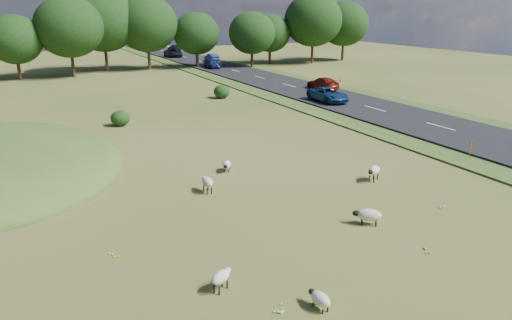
{
  "coord_description": "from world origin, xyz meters",
  "views": [
    {
      "loc": [
        -9.6,
        -19.93,
        9.13
      ],
      "look_at": [
        2.0,
        4.0,
        1.0
      ],
      "focal_mm": 35.0,
      "sensor_mm": 36.0,
      "label": 1
    }
  ],
  "objects": [
    {
      "name": "sheep_0",
      "position": [
        3.61,
        -3.96,
        0.46
      ],
      "size": [
        1.26,
        1.08,
        0.74
      ],
      "rotation": [
        0.0,
        0.0,
        2.51
      ],
      "color": "beige",
      "rests_on": "ground"
    },
    {
      "name": "sheep_5",
      "position": [
        -1.8,
        -8.46,
        0.36
      ],
      "size": [
        0.51,
        1.01,
        0.57
      ],
      "rotation": [
        0.0,
        0.0,
        1.67
      ],
      "color": "beige",
      "rests_on": "ground"
    },
    {
      "name": "sheep_1",
      "position": [
        -4.19,
        -6.09,
        0.51
      ],
      "size": [
        1.01,
        0.83,
        0.73
      ],
      "rotation": [
        0.0,
        0.0,
        0.59
      ],
      "color": "beige",
      "rests_on": "ground"
    },
    {
      "name": "car_3",
      "position": [
        18.1,
        52.69,
        0.9
      ],
      "size": [
        1.54,
        3.84,
        1.31
      ],
      "primitive_type": "imported",
      "color": "navy",
      "rests_on": "road"
    },
    {
      "name": "car_1",
      "position": [
        21.9,
        62.71,
        0.89
      ],
      "size": [
        1.36,
        3.9,
        1.29
      ],
      "primitive_type": "imported",
      "rotation": [
        0.0,
        0.0,
        3.14
      ],
      "color": "navy",
      "rests_on": "road"
    },
    {
      "name": "car_4",
      "position": [
        18.1,
        20.94,
        0.94
      ],
      "size": [
        2.29,
        4.98,
        1.38
      ],
      "primitive_type": "imported",
      "color": "navy",
      "rests_on": "road"
    },
    {
      "name": "shrubs",
      "position": [
        -2.87,
        25.98,
        0.7
      ],
      "size": [
        25.01,
        9.97,
        1.51
      ],
      "color": "black",
      "rests_on": "ground"
    },
    {
      "name": "sheep_4",
      "position": [
        -1.33,
        2.88,
        0.58
      ],
      "size": [
        0.53,
        1.14,
        0.83
      ],
      "rotation": [
        0.0,
        0.0,
        1.54
      ],
      "color": "beige",
      "rests_on": "ground"
    },
    {
      "name": "car_6",
      "position": [
        21.9,
        27.66,
        0.93
      ],
      "size": [
        1.9,
        4.68,
        1.36
      ],
      "primitive_type": "imported",
      "rotation": [
        0.0,
        0.0,
        3.14
      ],
      "color": "maroon",
      "rests_on": "road"
    },
    {
      "name": "car_0",
      "position": [
        21.9,
        84.83,
        0.93
      ],
      "size": [
        1.91,
        4.7,
        1.36
      ],
      "primitive_type": "imported",
      "rotation": [
        0.0,
        0.0,
        3.14
      ],
      "color": "black",
      "rests_on": "road"
    },
    {
      "name": "sheep_3",
      "position": [
        0.92,
        5.66,
        0.4
      ],
      "size": [
        0.88,
        1.13,
        0.64
      ],
      "rotation": [
        0.0,
        0.0,
        4.17
      ],
      "color": "beige",
      "rests_on": "ground"
    },
    {
      "name": "ground",
      "position": [
        0.0,
        20.0,
        0.0
      ],
      "size": [
        160.0,
        160.0,
        0.0
      ],
      "primitive_type": "plane",
      "color": "#43541A",
      "rests_on": "ground"
    },
    {
      "name": "marker_post",
      "position": [
        15.7,
        1.35,
        0.6
      ],
      "size": [
        0.06,
        0.06,
        1.2
      ],
      "primitive_type": "cylinder",
      "color": "#D8590C",
      "rests_on": "ground"
    },
    {
      "name": "road",
      "position": [
        20.0,
        30.0,
        0.12
      ],
      "size": [
        8.0,
        150.0,
        0.25
      ],
      "primitive_type": "cube",
      "color": "black",
      "rests_on": "ground"
    },
    {
      "name": "sheep_2",
      "position": [
        7.52,
        0.57,
        0.6
      ],
      "size": [
        1.21,
        0.95,
        0.86
      ],
      "rotation": [
        0.0,
        0.0,
        3.67
      ],
      "color": "beige",
      "rests_on": "ground"
    },
    {
      "name": "car_5",
      "position": [
        18.1,
        73.01,
        0.98
      ],
      "size": [
        2.42,
        5.26,
        1.46
      ],
      "primitive_type": "imported",
      "color": "black",
      "rests_on": "road"
    },
    {
      "name": "treeline",
      "position": [
        -1.06,
        55.44,
        6.57
      ],
      "size": [
        96.28,
        14.66,
        11.7
      ],
      "color": "black",
      "rests_on": "ground"
    }
  ]
}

